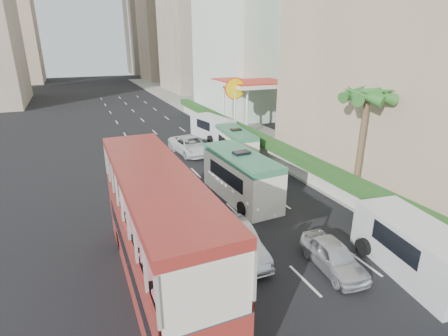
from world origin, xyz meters
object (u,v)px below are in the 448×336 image
van_asset (191,153)px  shell_station (251,105)px  car_silver_lane_b (332,268)px  car_silver_lane_a (235,255)px  minibus_far (236,145)px  panel_van_far (212,128)px  minibus_near (241,176)px  palm_tree (361,145)px  panel_van_near (415,249)px  double_decker_bus (158,232)px

van_asset → shell_station: bearing=26.9°
car_silver_lane_b → car_silver_lane_a: bearing=148.3°
minibus_far → panel_van_far: bearing=89.0°
car_silver_lane_b → minibus_far: minibus_far is taller
van_asset → shell_station: (9.17, 6.00, 2.75)m
car_silver_lane_a → minibus_near: 6.62m
minibus_far → palm_tree: (3.91, -9.95, 2.14)m
car_silver_lane_b → panel_van_near: panel_van_near is taller
panel_van_far → palm_tree: bearing=-89.4°
panel_van_near → shell_station: shell_station is taller
car_silver_lane_a → shell_station: 25.45m
panel_van_near → shell_station: bearing=86.2°
panel_van_far → shell_station: size_ratio=0.68×
car_silver_lane_a → minibus_near: bearing=63.1°
minibus_near → panel_van_near: size_ratio=1.18×
minibus_near → panel_van_far: (3.81, 14.54, -0.38)m
double_decker_bus → palm_tree: palm_tree is taller
minibus_near → car_silver_lane_a: bearing=-121.2°
van_asset → car_silver_lane_b: bearing=-95.0°
minibus_far → panel_van_near: 17.24m
double_decker_bus → minibus_near: double_decker_bus is taller
double_decker_bus → panel_van_far: size_ratio=2.01×
car_silver_lane_b → shell_station: 26.42m
palm_tree → minibus_far: bearing=111.4°
panel_van_near → palm_tree: 8.42m
van_asset → palm_tree: (6.97, -13.00, 3.38)m
panel_van_far → shell_station: (5.41, 1.90, 1.66)m
car_silver_lane_a → shell_station: size_ratio=0.58×
van_asset → minibus_far: bearing=-51.1°
minibus_far → shell_station: 11.02m
car_silver_lane_a → shell_station: shell_station is taller
car_silver_lane_b → minibus_far: bearing=85.8°
car_silver_lane_a → palm_tree: bearing=18.5°
van_asset → minibus_near: bearing=-96.5°
car_silver_lane_b → panel_van_near: 3.56m
minibus_far → palm_tree: 10.90m
double_decker_bus → minibus_near: size_ratio=1.66×
palm_tree → panel_van_near: bearing=-116.1°
double_decker_bus → panel_van_far: double_decker_bus is taller
double_decker_bus → van_asset: size_ratio=2.05×
car_silver_lane_a → palm_tree: 11.08m
car_silver_lane_a → double_decker_bus: bearing=-165.5°
double_decker_bus → shell_station: (16.00, 23.00, 0.22)m
minibus_near → panel_van_near: bearing=-73.7°
minibus_near → minibus_far: minibus_near is taller
panel_van_near → palm_tree: bearing=72.5°
car_silver_lane_b → panel_van_near: size_ratio=0.66×
palm_tree → shell_station: (2.20, 19.00, -0.63)m
double_decker_bus → minibus_far: (9.89, 13.95, -1.29)m
shell_station → minibus_far: bearing=-124.0°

